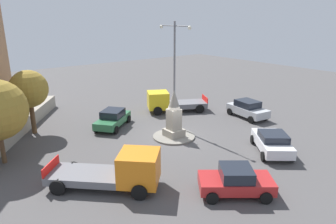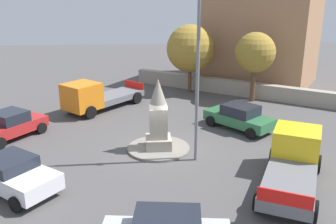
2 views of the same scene
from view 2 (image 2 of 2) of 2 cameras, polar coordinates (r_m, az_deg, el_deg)
name	(u,v)px [view 2 (image 2 of 2)]	position (r m, az deg, el deg)	size (l,w,h in m)	color
ground_plane	(159,149)	(19.46, -1.46, -5.74)	(80.00, 80.00, 0.00)	#4F4C4C
traffic_island	(159,148)	(19.44, -1.46, -5.57)	(3.25, 3.25, 0.13)	gray
monument	(158,117)	(18.80, -1.50, -0.70)	(1.30, 1.30, 3.64)	#9E9687
streetlamp	(198,53)	(16.80, 4.65, 8.96)	(3.77, 0.28, 8.63)	slate
car_white_far_side	(12,174)	(16.65, -22.80, -8.73)	(4.36, 4.00, 1.45)	silver
car_green_approaching	(239,117)	(22.42, 10.90, -0.71)	(3.94, 4.27, 1.49)	#2D6B42
car_red_passing	(10,125)	(22.50, -23.05, -1.80)	(3.74, 4.14, 1.52)	#B22323
truck_yellow_parked_left	(293,161)	(16.85, 18.72, -7.10)	(4.37, 5.99, 2.03)	yellow
truck_orange_parked_right	(94,97)	(25.72, -11.24, 2.34)	(5.59, 5.75, 2.13)	orange
stone_boundary_wall	(238,88)	(29.76, 10.74, 3.62)	(18.44, 0.70, 1.14)	#9E9687
corner_building	(262,23)	(34.01, 14.27, 13.06)	(8.78, 7.60, 10.34)	#A87A56
tree_near_wall	(255,53)	(27.78, 13.26, 8.84)	(2.90, 2.90, 5.09)	brown
tree_mid_cluster	(190,49)	(29.69, 3.45, 9.70)	(3.76, 3.76, 5.41)	brown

